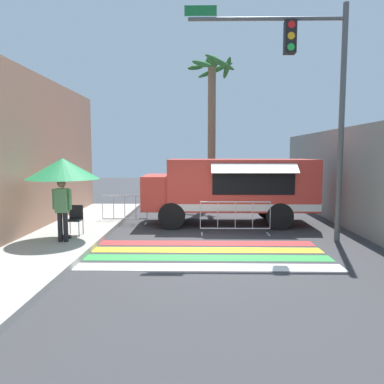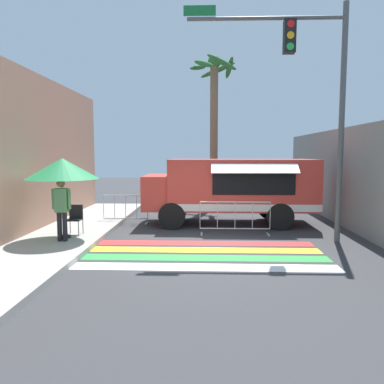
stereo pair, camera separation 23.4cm
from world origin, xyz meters
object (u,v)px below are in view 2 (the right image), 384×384
barricade_front (235,218)px  palm_tree (214,107)px  vendor_person (62,206)px  barricade_side (126,210)px  food_truck (228,186)px  patio_umbrella (62,169)px  folding_chair (75,217)px  traffic_signal_pole (313,82)px

barricade_front → palm_tree: palm_tree is taller
vendor_person → barricade_side: (1.02, 3.45, -0.62)m
vendor_person → barricade_front: vendor_person is taller
food_truck → vendor_person: (-4.77, -3.54, -0.25)m
palm_tree → barricade_front: bearing=-84.8°
barricade_front → barricade_side: bearing=155.7°
patio_umbrella → vendor_person: size_ratio=1.33×
vendor_person → folding_chair: bearing=103.2°
food_truck → patio_umbrella: bearing=-147.4°
folding_chair → barricade_side: (0.98, 2.56, -0.17)m
folding_chair → barricade_side: bearing=89.3°
vendor_person → food_truck: bearing=52.6°
traffic_signal_pole → folding_chair: 7.91m
vendor_person → patio_umbrella: bearing=120.2°
folding_chair → barricade_front: 4.91m
vendor_person → barricade_front: bearing=35.2°
folding_chair → barricade_front: barricade_front is taller
folding_chair → barricade_side: barricade_side is taller
patio_umbrella → barricade_front: (4.99, 1.29, -1.60)m
palm_tree → vendor_person: bearing=-119.2°
food_truck → palm_tree: bearing=95.9°
food_truck → barricade_side: bearing=-178.6°
traffic_signal_pole → patio_umbrella: bearing=-176.4°
patio_umbrella → barricade_side: bearing=69.6°
patio_umbrella → palm_tree: 8.96m
traffic_signal_pole → patio_umbrella: traffic_signal_pole is taller
traffic_signal_pole → barricade_side: traffic_signal_pole is taller
patio_umbrella → vendor_person: (0.11, -0.42, -1.00)m
palm_tree → patio_umbrella: bearing=-121.2°
food_truck → barricade_front: size_ratio=2.72×
barricade_front → traffic_signal_pole: bearing=-22.4°
barricade_front → vendor_person: bearing=-160.7°
barricade_side → palm_tree: size_ratio=0.23×
patio_umbrella → barricade_front: size_ratio=1.02×
patio_umbrella → vendor_person: 1.09m
food_truck → patio_umbrella: size_ratio=2.66×
vendor_person → barricade_front: (4.88, 1.71, -0.61)m
traffic_signal_pole → patio_umbrella: 7.47m
barricade_front → food_truck: bearing=93.6°
vendor_person → barricade_front: 5.21m
patio_umbrella → barricade_front: 5.39m
food_truck → folding_chair: 5.46m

